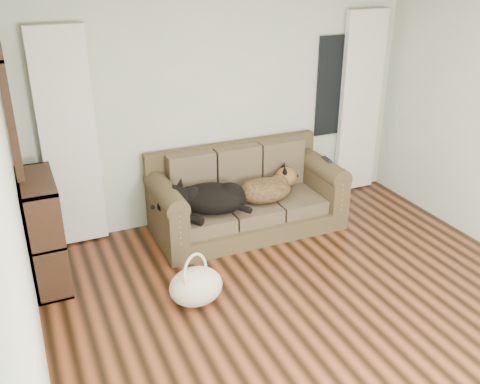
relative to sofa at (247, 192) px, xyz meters
name	(u,v)px	position (x,y,z in m)	size (l,w,h in m)	color
floor	(338,333)	(-0.07, -1.97, -0.45)	(5.00, 5.00, 0.00)	black
ceiling	(370,1)	(-0.07, -1.97, 2.15)	(5.00, 5.00, 0.00)	white
wall_back	(223,106)	(-0.07, 0.53, 0.85)	(4.50, 0.04, 2.60)	silver
wall_left	(24,254)	(-2.32, -1.97, 0.85)	(0.04, 5.00, 2.60)	silver
curtain_left	(69,141)	(-1.77, 0.45, 0.70)	(0.55, 0.08, 2.25)	silver
curtain_right	(360,104)	(1.73, 0.45, 0.70)	(0.55, 0.08, 2.25)	silver
window_pane	(335,86)	(1.38, 0.50, 0.95)	(0.50, 0.03, 1.20)	black
door_casing	(20,170)	(-2.27, 0.07, 0.60)	(0.07, 0.60, 2.10)	black
sofa	(247,192)	(0.00, 0.00, 0.00)	(2.07, 0.90, 0.85)	#493721
dog_black_lab	(208,201)	(-0.50, -0.09, 0.03)	(0.73, 0.51, 0.31)	black
dog_shepherd	(267,188)	(0.21, -0.06, 0.04)	(0.64, 0.45, 0.28)	black
tv_remote	(327,159)	(0.94, -0.11, 0.28)	(0.05, 0.18, 0.02)	black
tote_bag	(196,288)	(-1.01, -1.12, -0.29)	(0.49, 0.38, 0.35)	beige
bookshelf	(44,233)	(-2.16, -0.18, 0.05)	(0.31, 0.84, 1.04)	black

